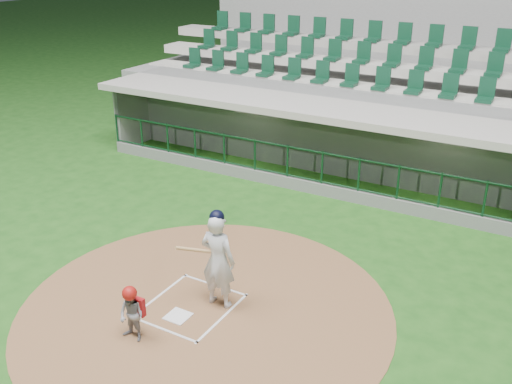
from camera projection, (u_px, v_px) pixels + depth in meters
ground at (199, 299)px, 11.31m from camera, size 120.00×120.00×0.00m
dirt_circle at (206, 308)px, 11.01m from camera, size 7.20×7.20×0.01m
home_plate at (178, 316)px, 10.75m from camera, size 0.43×0.43×0.02m
batter_box_chalk at (190, 306)px, 11.07m from camera, size 1.55×1.80×0.01m
dugout_structure at (351, 145)px, 17.12m from camera, size 16.40×3.70×3.00m
seating_deck at (381, 106)px, 19.44m from camera, size 17.00×6.72×5.15m
batter at (218, 259)px, 10.75m from camera, size 0.90×0.89×2.02m
catcher at (132, 313)px, 9.94m from camera, size 0.51×0.41×1.09m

